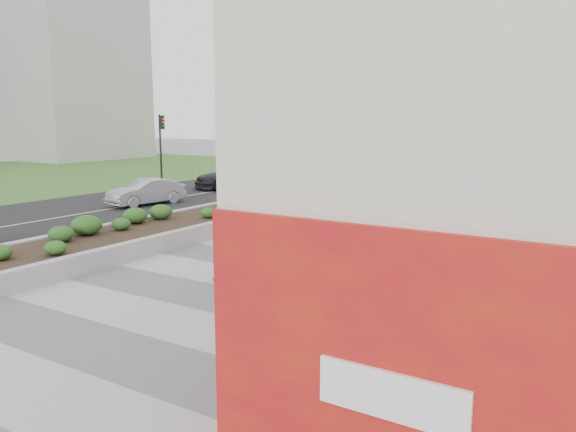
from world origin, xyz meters
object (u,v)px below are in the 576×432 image
planter (187,221)px  car_silver (146,192)px  car_dark (237,175)px  skateboarder (226,251)px  traffic_signal_near (299,142)px  traffic_signal_far (161,139)px

planter → car_silver: 7.20m
car_dark → skateboarder: bearing=-29.2°
traffic_signal_near → traffic_signal_far: 9.21m
car_silver → skateboarder: bearing=-25.3°
traffic_signal_near → skateboarder: bearing=-65.6°
planter → car_dark: size_ratio=3.57×
planter → car_silver: (-6.03, 3.92, 0.18)m
car_silver → traffic_signal_near: bearing=67.3°
traffic_signal_far → car_silver: bearing=-51.2°
traffic_signal_near → traffic_signal_far: (-9.20, -0.50, 0.00)m
planter → traffic_signal_near: traffic_signal_near is taller
skateboarder → traffic_signal_near: bearing=135.7°
planter → car_dark: car_dark is taller
planter → traffic_signal_near: bearing=99.3°
traffic_signal_near → skateboarder: 15.96m
car_dark → car_silver: bearing=-62.5°
skateboarder → planter: bearing=162.1°
car_silver → car_dark: 7.47m
traffic_signal_far → traffic_signal_near: bearing=3.1°
traffic_signal_near → skateboarder: size_ratio=2.91×
planter → traffic_signal_far: size_ratio=4.29×
planter → skateboarder: skateboarder is taller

